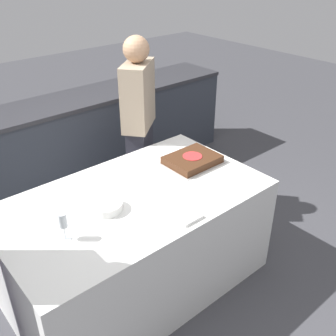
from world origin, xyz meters
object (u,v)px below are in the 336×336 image
at_px(cake, 192,160).
at_px(wine_glass, 63,222).
at_px(plate_stack, 106,206).
at_px(person_cutting_cake, 139,129).

relative_size(cake, wine_glass, 2.37).
height_order(cake, plate_stack, cake).
distance_m(cake, wine_glass, 1.17).
relative_size(plate_stack, wine_glass, 1.17).
height_order(plate_stack, wine_glass, wine_glass).
bearing_deg(cake, person_cutting_cake, 90.00).
bearing_deg(person_cutting_cake, wine_glass, -3.15).
bearing_deg(plate_stack, person_cutting_cake, 42.48).
xyz_separation_m(plate_stack, person_cutting_cake, (0.82, 0.76, 0.04)).
bearing_deg(person_cutting_cake, plate_stack, 3.15).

